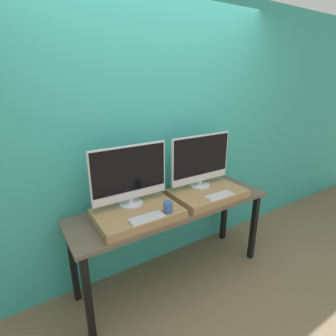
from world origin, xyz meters
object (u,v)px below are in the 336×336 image
(monitor_left, at_px, (130,175))
(mug, at_px, (168,207))
(monitor_right, at_px, (201,160))
(keyboard_right, at_px, (220,195))
(keyboard_left, at_px, (147,218))

(monitor_left, bearing_deg, mug, -56.37)
(monitor_right, distance_m, keyboard_right, 0.38)
(monitor_right, height_order, keyboard_right, monitor_right)
(mug, xyz_separation_m, keyboard_right, (0.55, -0.00, -0.04))
(monitor_right, relative_size, keyboard_right, 2.41)
(keyboard_left, bearing_deg, monitor_left, 90.00)
(monitor_left, height_order, keyboard_left, monitor_left)
(mug, relative_size, monitor_right, 0.14)
(keyboard_right, bearing_deg, monitor_left, 159.05)
(monitor_left, bearing_deg, keyboard_right, -20.95)
(keyboard_left, distance_m, monitor_right, 0.82)
(monitor_right, xyz_separation_m, keyboard_right, (0.00, -0.28, -0.25))
(monitor_left, xyz_separation_m, mug, (0.19, -0.28, -0.22))
(keyboard_left, xyz_separation_m, keyboard_right, (0.73, 0.00, 0.00))
(keyboard_left, height_order, monitor_right, monitor_right)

